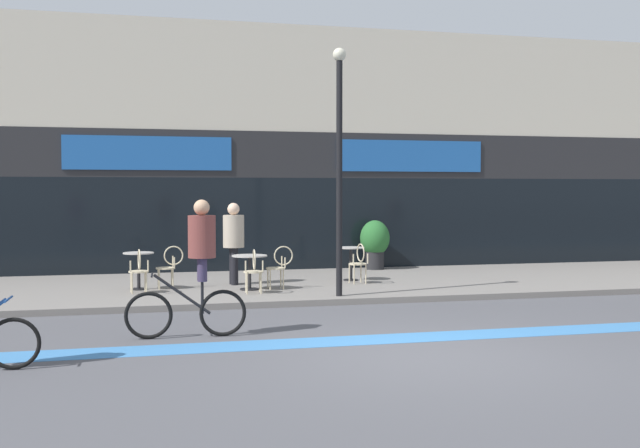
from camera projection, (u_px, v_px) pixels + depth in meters
name	position (u px, v px, depth m)	size (l,w,h in m)	color
ground_plane	(428.00, 356.00, 9.86)	(120.00, 120.00, 0.00)	#4C4C51
sidewalk_slab	(308.00, 285.00, 16.90)	(40.00, 5.50, 0.12)	slate
storefront_facade	(272.00, 154.00, 21.34)	(40.00, 4.06, 6.50)	beige
bike_lane_stripe	(397.00, 338.00, 11.06)	(36.00, 0.70, 0.01)	#3D7AB7
bistro_table_0	(139.00, 263.00, 15.59)	(0.63, 0.63, 0.78)	black
bistro_table_1	(250.00, 265.00, 15.57)	(0.74, 0.74, 0.72)	black
bistro_table_2	(351.00, 257.00, 17.17)	(0.62, 0.62, 0.77)	black
cafe_chair_0_near	(139.00, 268.00, 14.98)	(0.43, 0.59, 0.90)	beige
cafe_chair_0_side	(169.00, 264.00, 15.74)	(0.58, 0.42, 0.90)	beige
cafe_chair_1_near	(254.00, 268.00, 14.96)	(0.42, 0.58, 0.90)	beige
cafe_chair_1_side	(279.00, 264.00, 15.71)	(0.58, 0.40, 0.90)	beige
cafe_chair_2_near	(359.00, 261.00, 16.56)	(0.44, 0.59, 0.90)	beige
planter_pot	(375.00, 242.00, 19.63)	(0.78, 0.78, 1.29)	#232326
lamp_post	(339.00, 152.00, 14.55)	(0.26, 0.26, 4.83)	black
cyclist_2	(197.00, 260.00, 11.10)	(1.79, 0.48, 2.06)	black
pedestrian_near_end	(234.00, 236.00, 16.41)	(0.50, 0.50, 1.80)	black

